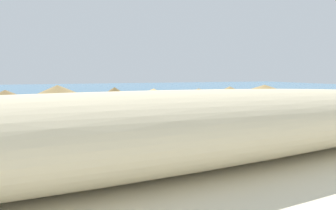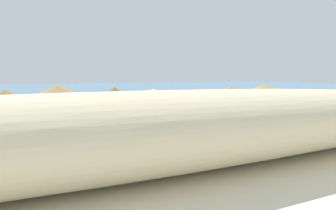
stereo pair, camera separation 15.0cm
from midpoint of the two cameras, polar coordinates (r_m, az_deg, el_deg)
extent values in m
plane|color=beige|center=(18.12, -4.88, -4.41)|extent=(160.00, 160.00, 0.00)
cube|color=teal|center=(61.21, -16.11, 3.17)|extent=(160.00, 75.66, 0.01)
ellipsoid|color=beige|center=(9.36, -7.70, -5.92)|extent=(43.17, 6.55, 2.90)
cylinder|color=brown|center=(18.23, -31.32, -2.04)|extent=(0.09, 0.09, 2.05)
cone|color=olive|center=(18.11, -31.55, 1.73)|extent=(2.69, 2.69, 0.66)
cylinder|color=brown|center=(17.91, -22.51, -1.13)|extent=(0.09, 0.09, 2.41)
cone|color=#9E7F4C|center=(17.79, -22.70, 3.10)|extent=(2.42, 2.42, 0.54)
cylinder|color=brown|center=(17.77, -11.46, -1.32)|extent=(0.09, 0.09, 2.09)
cone|color=olive|center=(17.64, -11.55, 2.66)|extent=(2.09, 2.09, 0.68)
cylinder|color=brown|center=(18.98, -3.30, -0.81)|extent=(0.10, 0.10, 2.02)
cone|color=olive|center=(18.86, -3.33, 2.65)|extent=(2.45, 2.45, 0.58)
cylinder|color=brown|center=(19.81, 6.27, -0.51)|extent=(0.07, 0.07, 2.03)
cone|color=#9E7F4C|center=(19.70, 6.31, 2.77)|extent=(2.52, 2.52, 0.54)
cylinder|color=brown|center=(21.04, 12.73, -0.06)|extent=(0.09, 0.09, 2.14)
cone|color=#9E7F4C|center=(20.94, 12.82, 3.16)|extent=(2.25, 2.25, 0.53)
cylinder|color=brown|center=(22.88, 19.60, 0.46)|extent=(0.07, 0.07, 2.31)
cone|color=#9E7F4C|center=(22.79, 19.72, 3.53)|extent=(2.68, 2.68, 0.45)
cube|color=white|center=(19.83, 13.56, -2.69)|extent=(1.35, 0.96, 0.07)
cube|color=white|center=(19.92, 15.18, -1.50)|extent=(0.40, 0.62, 0.82)
cylinder|color=silver|center=(19.97, 11.92, -3.09)|extent=(0.04, 0.04, 0.28)
cylinder|color=silver|center=(19.50, 12.24, -3.34)|extent=(0.04, 0.04, 0.28)
cylinder|color=silver|center=(20.23, 14.80, -3.05)|extent=(0.04, 0.04, 0.28)
cylinder|color=silver|center=(19.76, 15.19, -3.28)|extent=(0.04, 0.04, 0.28)
cube|color=blue|center=(16.45, -10.00, -4.54)|extent=(1.33, 0.70, 0.07)
cube|color=blue|center=(16.43, -7.94, -2.95)|extent=(0.38, 0.61, 0.85)
cylinder|color=silver|center=(16.68, -11.93, -5.02)|extent=(0.04, 0.04, 0.27)
cylinder|color=silver|center=(16.20, -11.82, -5.37)|extent=(0.04, 0.04, 0.27)
cylinder|color=silver|center=(16.78, -8.21, -4.88)|extent=(0.04, 0.04, 0.27)
cylinder|color=silver|center=(16.30, -7.99, -5.22)|extent=(0.04, 0.04, 0.27)
camera|label=1|loc=(0.08, -90.23, -0.03)|focal=28.59mm
camera|label=2|loc=(0.08, 89.77, 0.03)|focal=28.59mm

